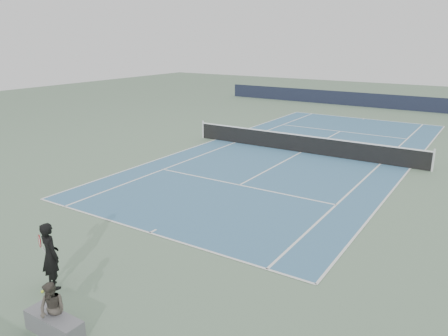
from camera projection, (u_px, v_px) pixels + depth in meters
The scene contains 7 objects.
ground at pixel (301, 152), 23.23m from camera, with size 80.00×80.00×0.00m, color slate.
court_surface at pixel (301, 152), 23.22m from camera, with size 10.97×23.77×0.01m, color teal.
tennis_net at pixel (302, 143), 23.08m from camera, with size 12.90×0.10×1.07m.
windscreen_far at pixel (384, 101), 37.45m from camera, with size 30.00×0.25×1.20m, color black.
tennis_player at pixel (50, 255), 10.50m from camera, with size 0.82×0.59×1.70m.
tennis_ball at pixel (42, 292), 10.47m from camera, with size 0.07×0.07×0.07m, color #D2E72F.
spectator_bench at pixel (53, 317), 8.90m from camera, with size 1.44×0.73×1.18m.
Camera 1 is at (8.72, -21.13, 5.89)m, focal length 35.00 mm.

